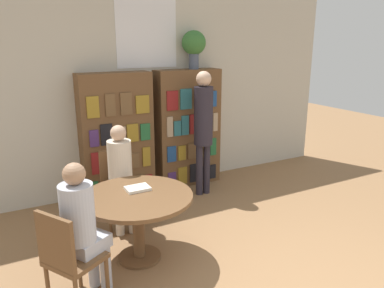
# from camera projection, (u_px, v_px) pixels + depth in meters

# --- Properties ---
(wall_back) EXTENTS (6.40, 0.07, 3.00)m
(wall_back) POSITION_uv_depth(u_px,v_px,m) (148.00, 88.00, 5.46)
(wall_back) COLOR beige
(wall_back) RESTS_ON ground_plane
(bookshelf_left) EXTENTS (1.00, 0.34, 1.77)m
(bookshelf_left) POSITION_uv_depth(u_px,v_px,m) (117.00, 137.00, 5.21)
(bookshelf_left) COLOR brown
(bookshelf_left) RESTS_ON ground_plane
(bookshelf_right) EXTENTS (1.00, 0.34, 1.77)m
(bookshelf_right) POSITION_uv_depth(u_px,v_px,m) (188.00, 128.00, 5.72)
(bookshelf_right) COLOR brown
(bookshelf_right) RESTS_ON ground_plane
(flower_vase) EXTENTS (0.35, 0.35, 0.55)m
(flower_vase) POSITION_uv_depth(u_px,v_px,m) (194.00, 45.00, 5.44)
(flower_vase) COLOR #475166
(flower_vase) RESTS_ON bookshelf_right
(reading_table) EXTENTS (1.11, 1.11, 0.71)m
(reading_table) POSITION_uv_depth(u_px,v_px,m) (138.00, 207.00, 3.73)
(reading_table) COLOR brown
(reading_table) RESTS_ON ground_plane
(chair_near_camera) EXTENTS (0.55, 0.55, 0.90)m
(chair_near_camera) POSITION_uv_depth(u_px,v_px,m) (68.00, 256.00, 3.01)
(chair_near_camera) COLOR brown
(chair_near_camera) RESTS_ON ground_plane
(chair_left_side) EXTENTS (0.43, 0.43, 0.90)m
(chair_left_side) POSITION_uv_depth(u_px,v_px,m) (119.00, 183.00, 4.54)
(chair_left_side) COLOR brown
(chair_left_side) RESTS_ON ground_plane
(seated_reader_left) EXTENTS (0.31, 0.39, 1.26)m
(seated_reader_left) POSITION_uv_depth(u_px,v_px,m) (121.00, 171.00, 4.32)
(seated_reader_left) COLOR beige
(seated_reader_left) RESTS_ON ground_plane
(seated_reader_right) EXTENTS (0.42, 0.40, 1.26)m
(seated_reader_right) POSITION_uv_depth(u_px,v_px,m) (82.00, 223.00, 3.10)
(seated_reader_right) COLOR #B2B7C6
(seated_reader_right) RESTS_ON ground_plane
(librarian_standing) EXTENTS (0.27, 0.54, 1.78)m
(librarian_standing) POSITION_uv_depth(u_px,v_px,m) (203.00, 122.00, 5.23)
(librarian_standing) COLOR #28232D
(librarian_standing) RESTS_ON ground_plane
(open_book_on_table) EXTENTS (0.24, 0.18, 0.03)m
(open_book_on_table) POSITION_uv_depth(u_px,v_px,m) (138.00, 188.00, 3.82)
(open_book_on_table) COLOR silver
(open_book_on_table) RESTS_ON reading_table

